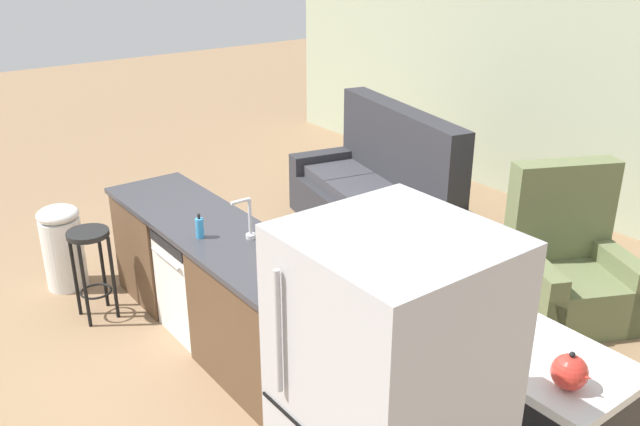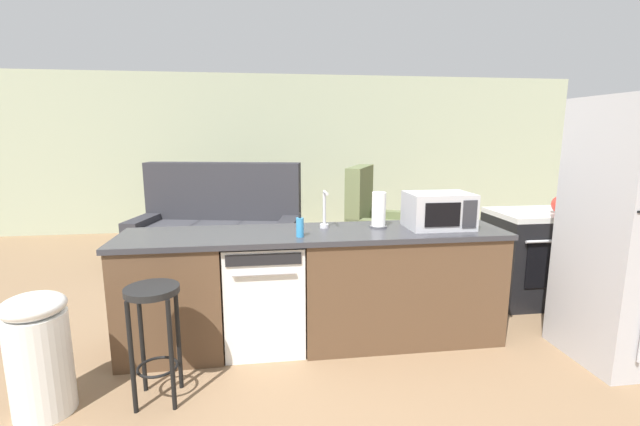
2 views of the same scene
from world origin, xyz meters
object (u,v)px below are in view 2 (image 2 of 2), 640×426
microwave (439,210)px  armchair (373,229)px  soap_bottle (300,227)px  trash_bin (39,353)px  stove_range (531,256)px  refrigerator (633,233)px  kettle (561,204)px  dishwasher (264,293)px  couch (220,233)px  bar_stool (154,319)px  paper_towel_roll (379,210)px

microwave → armchair: size_ratio=0.42×
soap_bottle → trash_bin: 1.76m
stove_range → armchair: armchair is taller
refrigerator → armchair: (-1.10, 2.94, -0.59)m
trash_bin → armchair: 4.16m
refrigerator → kettle: bearing=80.2°
kettle → armchair: 2.43m
kettle → trash_bin: kettle is taller
dishwasher → soap_bottle: size_ratio=4.77×
dishwasher → refrigerator: refrigerator is taller
refrigerator → stove_range: bearing=90.0°
trash_bin → couch: bearing=75.0°
stove_range → trash_bin: stove_range is taller
dishwasher → bar_stool: dishwasher is taller
dishwasher → stove_range: bearing=11.9°
paper_towel_roll → kettle: bearing=10.5°
refrigerator → microwave: (-1.22, 0.55, 0.10)m
microwave → paper_towel_roll: (-0.46, 0.08, -0.00)m
microwave → armchair: (0.12, 2.39, -0.69)m
microwave → trash_bin: (-2.70, -0.66, -0.66)m
kettle → dishwasher: bearing=-171.3°
dishwasher → refrigerator: bearing=-11.9°
armchair → paper_towel_roll: bearing=-104.2°
stove_range → paper_towel_roll: size_ratio=3.19×
paper_towel_roll → armchair: 2.48m
microwave → refrigerator: bearing=-24.2°
refrigerator → soap_bottle: size_ratio=10.73×
couch → kettle: bearing=-28.6°
microwave → bar_stool: microwave is taller
couch → stove_range: bearing=-28.1°
dishwasher → couch: couch is taller
paper_towel_roll → soap_bottle: (-0.65, -0.23, -0.07)m
trash_bin → couch: size_ratio=0.34×
soap_bottle → armchair: 2.90m
couch → dishwasher: bearing=-76.4°
dishwasher → trash_bin: size_ratio=1.14×
kettle → couch: size_ratio=0.10×
refrigerator → soap_bottle: (-2.33, 0.40, 0.03)m
paper_towel_roll → couch: (-1.46, 2.15, -0.64)m
soap_bottle → trash_bin: soap_bottle is taller
soap_bottle → couch: size_ratio=0.08×
trash_bin → armchair: size_ratio=0.62×
soap_bottle → bar_stool: size_ratio=0.24×
refrigerator → paper_towel_roll: refrigerator is taller
paper_towel_roll → couch: bearing=124.2°
soap_bottle → bar_stool: soap_bottle is taller
dishwasher → microwave: bearing=-0.1°
dishwasher → soap_bottle: 0.63m
paper_towel_roll → bar_stool: size_ratio=0.38×
microwave → kettle: bearing=17.0°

